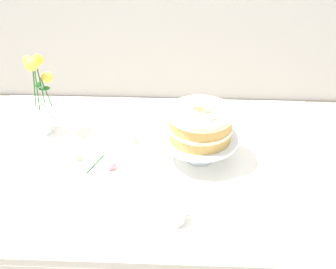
# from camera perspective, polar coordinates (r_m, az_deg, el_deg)

# --- Properties ---
(dining_table) EXTENTS (1.40, 1.00, 0.74)m
(dining_table) POSITION_cam_1_polar(r_m,az_deg,el_deg) (1.79, -2.60, -6.29)
(dining_table) COLOR white
(dining_table) RESTS_ON ground
(linen_napkin) EXTENTS (0.39, 0.39, 0.00)m
(linen_napkin) POSITION_cam_1_polar(r_m,az_deg,el_deg) (1.77, 3.87, -3.01)
(linen_napkin) COLOR white
(linen_napkin) RESTS_ON dining_table
(cake_stand) EXTENTS (0.29, 0.29, 0.10)m
(cake_stand) POSITION_cam_1_polar(r_m,az_deg,el_deg) (1.72, 3.97, -0.82)
(cake_stand) COLOR silver
(cake_stand) RESTS_ON linen_napkin
(layer_cake) EXTENTS (0.24, 0.24, 0.12)m
(layer_cake) POSITION_cam_1_polar(r_m,az_deg,el_deg) (1.68, 4.07, 1.31)
(layer_cake) COLOR tan
(layer_cake) RESTS_ON cake_stand
(flower_vase) EXTENTS (0.11, 0.10, 0.35)m
(flower_vase) POSITION_cam_1_polar(r_m,az_deg,el_deg) (1.92, -15.51, 4.21)
(flower_vase) COLOR silver
(flower_vase) RESTS_ON dining_table
(teacup) EXTENTS (0.14, 0.14, 0.07)m
(teacup) POSITION_cam_1_polar(r_m,az_deg,el_deg) (1.48, 0.73, -10.13)
(teacup) COLOR white
(teacup) RESTS_ON dining_table
(fallen_rose) EXTENTS (0.11, 0.11, 0.04)m
(fallen_rose) POSITION_cam_1_polar(r_m,az_deg,el_deg) (1.72, -7.22, -3.78)
(fallen_rose) COLOR #2D6028
(fallen_rose) RESTS_ON dining_table
(loose_petal_0) EXTENTS (0.02, 0.04, 0.00)m
(loose_petal_0) POSITION_cam_1_polar(r_m,az_deg,el_deg) (1.87, -4.01, -0.84)
(loose_petal_0) COLOR #E56B51
(loose_petal_0) RESTS_ON dining_table
(loose_petal_1) EXTENTS (0.04, 0.04, 0.01)m
(loose_petal_1) POSITION_cam_1_polar(r_m,az_deg,el_deg) (1.80, -11.11, -2.96)
(loose_petal_1) COLOR #E56B51
(loose_petal_1) RESTS_ON dining_table
(loose_petal_2) EXTENTS (0.02, 0.03, 0.01)m
(loose_petal_2) POSITION_cam_1_polar(r_m,az_deg,el_deg) (1.91, -2.80, 0.17)
(loose_petal_2) COLOR pink
(loose_petal_2) RESTS_ON dining_table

